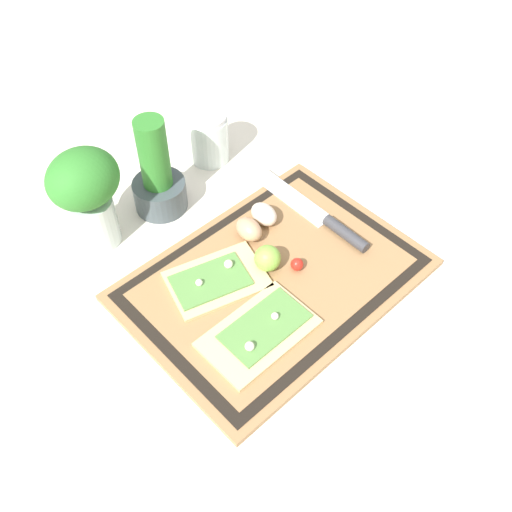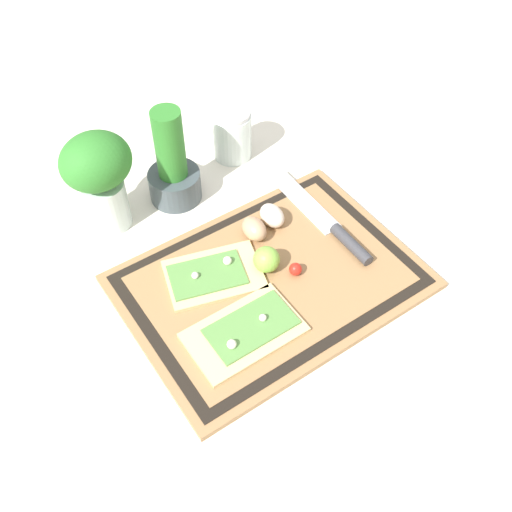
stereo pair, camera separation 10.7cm
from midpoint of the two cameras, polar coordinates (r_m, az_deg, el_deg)
name	(u,v)px [view 2 (the right image)]	position (r m, az deg, el deg)	size (l,w,h in m)	color
ground_plane	(270,284)	(1.08, 4.24, -2.82)	(6.00, 6.00, 0.00)	silver
cutting_board	(271,281)	(1.07, 4.27, -2.58)	(0.51, 0.37, 0.02)	#997047
pizza_slice_near	(246,331)	(0.99, 2.12, -7.36)	(0.19, 0.12, 0.02)	#DBBC7F
pizza_slice_far	(212,275)	(1.06, -1.29, -1.96)	(0.19, 0.16, 0.02)	#DBBC7F
knife	(335,229)	(1.15, 10.18, 2.38)	(0.04, 0.30, 0.02)	silver
egg_brown	(254,229)	(1.11, 2.58, 2.44)	(0.04, 0.06, 0.04)	tan
egg_pink	(272,216)	(1.14, 4.24, 3.71)	(0.04, 0.06, 0.04)	beige
lime	(266,259)	(1.06, 3.90, -0.50)	(0.05, 0.05, 0.05)	#7FB742
cherry_tomato_red	(295,269)	(1.07, 6.66, -1.43)	(0.02, 0.02, 0.02)	red
herb_pot	(173,170)	(1.18, -5.34, 8.07)	(0.10, 0.10, 0.21)	#3D474C
sauce_jar	(232,137)	(1.29, 0.13, 11.18)	(0.08, 0.08, 0.11)	silver
herb_glass	(99,175)	(1.11, -12.05, 7.44)	(0.13, 0.11, 0.21)	silver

